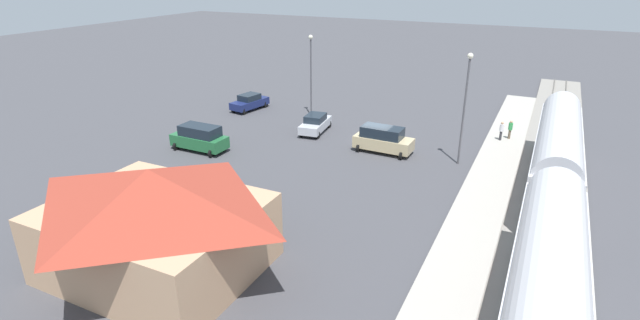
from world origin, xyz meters
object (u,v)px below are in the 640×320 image
(passenger_train, at_px, (553,203))
(suv_green, at_px, (200,138))
(light_pole_near_platform, at_px, (466,97))
(sedan_silver, at_px, (315,123))
(light_pole_lot_center, at_px, (311,67))
(suv_tan, at_px, (383,139))
(sedan_navy, at_px, (250,102))
(station_building, at_px, (154,219))
(pedestrian_on_platform, at_px, (501,130))
(pedestrian_waiting_far, at_px, (510,128))

(passenger_train, xyz_separation_m, suv_green, (27.26, -3.88, -1.71))
(passenger_train, xyz_separation_m, light_pole_near_platform, (6.80, -10.53, 2.59))
(sedan_silver, relative_size, light_pole_lot_center, 0.56)
(sedan_silver, bearing_deg, suv_green, 52.14)
(passenger_train, distance_m, suv_tan, 16.76)
(sedan_silver, relative_size, sedan_navy, 0.99)
(station_building, xyz_separation_m, suv_green, (9.26, -14.66, -1.78))
(passenger_train, height_order, sedan_navy, passenger_train)
(sedan_navy, bearing_deg, light_pole_near_platform, 166.46)
(suv_green, xyz_separation_m, suv_tan, (-14.17, -6.45, 0.00))
(suv_tan, bearing_deg, light_pole_lot_center, -33.65)
(light_pole_lot_center, bearing_deg, passenger_train, 143.69)
(pedestrian_on_platform, relative_size, sedan_silver, 0.36)
(sedan_navy, height_order, light_pole_near_platform, light_pole_near_platform)
(passenger_train, bearing_deg, pedestrian_on_platform, -75.50)
(pedestrian_waiting_far, xyz_separation_m, light_pole_lot_center, (19.63, 0.56, 3.92))
(pedestrian_waiting_far, height_order, suv_green, suv_green)
(sedan_navy, bearing_deg, suv_tan, 161.26)
(suv_green, bearing_deg, sedan_navy, -75.51)
(light_pole_near_platform, bearing_deg, passenger_train, 122.86)
(pedestrian_waiting_far, distance_m, suv_tan, 11.93)
(suv_green, height_order, sedan_navy, suv_green)
(station_building, distance_m, suv_tan, 21.75)
(pedestrian_on_platform, relative_size, suv_green, 0.35)
(pedestrian_on_platform, bearing_deg, light_pole_near_platform, 69.60)
(sedan_silver, distance_m, suv_tan, 7.77)
(passenger_train, height_order, suv_green, passenger_train)
(station_building, distance_m, sedan_silver, 23.52)
(pedestrian_waiting_far, xyz_separation_m, sedan_silver, (16.82, 5.22, -0.40))
(sedan_silver, bearing_deg, passenger_train, 148.67)
(station_building, relative_size, light_pole_lot_center, 1.31)
(pedestrian_on_platform, relative_size, light_pole_lot_center, 0.20)
(station_building, bearing_deg, suv_green, -57.72)
(suv_green, bearing_deg, pedestrian_on_platform, -150.17)
(passenger_train, bearing_deg, station_building, 30.92)
(station_building, height_order, pedestrian_waiting_far, station_building)
(light_pole_near_platform, distance_m, light_pole_lot_center, 17.85)
(station_building, height_order, light_pole_lot_center, light_pole_lot_center)
(passenger_train, distance_m, sedan_navy, 34.56)
(station_building, height_order, light_pole_near_platform, light_pole_near_platform)
(pedestrian_on_platform, height_order, suv_tan, suv_tan)
(pedestrian_waiting_far, bearing_deg, pedestrian_on_platform, 48.10)
(station_building, xyz_separation_m, sedan_silver, (2.55, -23.29, -2.05))
(pedestrian_waiting_far, height_order, light_pole_lot_center, light_pole_lot_center)
(pedestrian_waiting_far, distance_m, light_pole_near_platform, 8.87)
(passenger_train, xyz_separation_m, pedestrian_waiting_far, (3.73, -17.73, -1.58))
(station_building, height_order, sedan_silver, station_building)
(pedestrian_on_platform, bearing_deg, suv_green, 29.83)
(pedestrian_on_platform, distance_m, suv_tan, 10.96)
(suv_tan, height_order, light_pole_near_platform, light_pole_near_platform)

